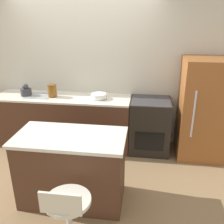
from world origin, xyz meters
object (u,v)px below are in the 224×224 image
(oven_range, at_px, (150,126))
(stool_chair, at_px, (68,214))
(refrigerator, at_px, (202,109))
(kettle, at_px, (26,91))
(mixing_bowl, at_px, (99,96))

(oven_range, distance_m, stool_chair, 2.22)
(refrigerator, relative_size, stool_chair, 2.06)
(refrigerator, bearing_deg, oven_range, 177.71)
(refrigerator, distance_m, stool_chair, 2.63)
(kettle, xyz_separation_m, mixing_bowl, (1.27, 0.00, -0.04))
(stool_chair, bearing_deg, refrigerator, 51.74)
(refrigerator, height_order, mixing_bowl, refrigerator)
(stool_chair, height_order, kettle, kettle)
(refrigerator, bearing_deg, stool_chair, -128.26)
(kettle, bearing_deg, oven_range, 0.44)
(refrigerator, distance_m, mixing_bowl, 1.68)
(kettle, height_order, mixing_bowl, kettle)
(oven_range, bearing_deg, kettle, -179.56)
(oven_range, height_order, kettle, kettle)
(oven_range, height_order, stool_chair, oven_range)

